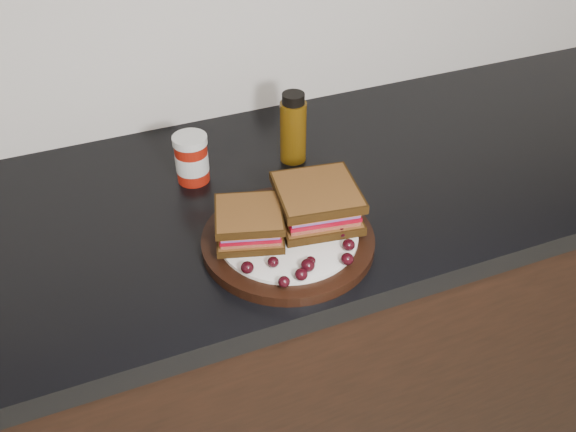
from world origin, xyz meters
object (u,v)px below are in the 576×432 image
(sandwich_left, at_px, (249,223))
(plate, at_px, (288,241))
(oil_bottle, at_px, (293,127))
(condiment_jar, at_px, (192,159))

(sandwich_left, bearing_deg, plate, -2.27)
(plate, bearing_deg, sandwich_left, 161.29)
(oil_bottle, bearing_deg, plate, -114.34)
(condiment_jar, bearing_deg, plate, -69.00)
(plate, relative_size, condiment_jar, 3.03)
(condiment_jar, bearing_deg, sandwich_left, -81.34)
(plate, bearing_deg, condiment_jar, 111.00)
(sandwich_left, bearing_deg, condiment_jar, 115.10)
(condiment_jar, xyz_separation_m, oil_bottle, (0.20, -0.00, 0.02))
(oil_bottle, bearing_deg, sandwich_left, -127.42)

